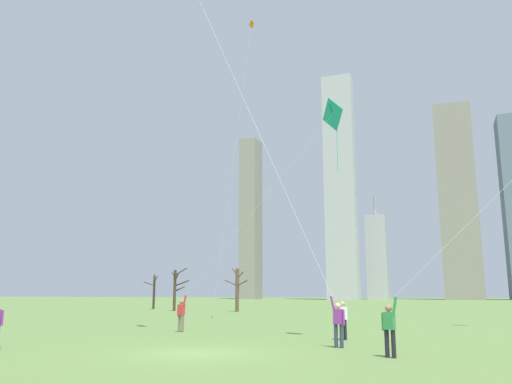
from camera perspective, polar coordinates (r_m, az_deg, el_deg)
name	(u,v)px	position (r m, az deg, el deg)	size (l,w,h in m)	color
ground_plane	(195,353)	(18.11, -6.77, -17.29)	(400.00, 400.00, 0.00)	#5B7A3D
kite_flyer_midfield_left_teal	(216,268)	(26.19, -4.46, -8.39)	(9.48, 3.01, 10.61)	#726656
kite_flyer_far_back_pink	(286,201)	(21.22, 3.34, -1.03)	(9.04, 2.50, 19.87)	#33384C
kite_flyer_midfield_center_white	(456,257)	(16.89, 21.22, -6.70)	(12.34, 1.88, 13.16)	black
bystander_strolling_midfield	(343,318)	(23.13, 9.56, -13.60)	(0.37, 0.42, 1.62)	black
distant_kite_high_overhead_orange	(245,72)	(45.72, -1.21, 13.08)	(3.95, 0.76, 25.41)	orange
bare_tree_leftmost	(176,288)	(59.29, -8.85, -10.40)	(1.87, 2.07, 4.78)	#423326
bare_tree_center	(237,288)	(56.11, -2.09, -10.59)	(3.18, 1.89, 4.64)	brown
bare_tree_far_right_edge	(154,290)	(66.69, -11.21, -10.54)	(2.62, 2.75, 4.37)	#423326
skyline_mid_tower_left	(340,184)	(154.23, 9.29, 0.84)	(8.84, 5.05, 66.76)	#B2B2B7
skyline_short_annex	(457,199)	(162.90, 21.36, -0.77)	(10.68, 6.32, 57.87)	gray
skyline_mid_tower_right	(251,218)	(168.88, -0.58, -2.87)	(5.47, 7.51, 52.09)	gray
skyline_slender_spire	(377,257)	(165.87, 13.24, -6.97)	(6.22, 5.81, 31.99)	#B2B2B7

